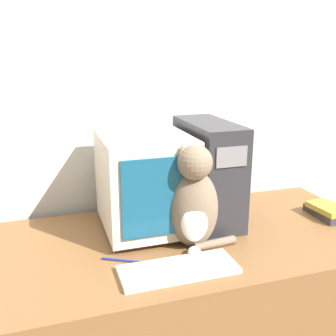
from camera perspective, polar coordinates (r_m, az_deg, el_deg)
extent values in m
cube|color=silver|center=(1.95, -3.12, 9.89)|extent=(7.00, 0.05, 2.50)
cube|color=brown|center=(1.86, 1.29, -20.21)|extent=(1.79, 0.80, 0.72)
cube|color=beige|center=(1.76, -3.29, -8.38)|extent=(0.25, 0.25, 0.02)
cube|color=beige|center=(1.68, -3.40, -1.83)|extent=(0.36, 0.42, 0.40)
cube|color=navy|center=(1.49, -1.30, -4.30)|extent=(0.29, 0.01, 0.31)
cube|color=#28282D|center=(1.80, 5.82, -0.53)|extent=(0.19, 0.44, 0.46)
cube|color=slate|center=(1.57, 9.24, 1.59)|extent=(0.13, 0.01, 0.08)
cube|color=silver|center=(1.44, 1.52, -14.52)|extent=(0.42, 0.16, 0.02)
cube|color=beige|center=(1.43, 1.53, -14.16)|extent=(0.38, 0.13, 0.00)
ellipsoid|color=#7A6651|center=(1.55, 3.70, -5.92)|extent=(0.23, 0.21, 0.32)
ellipsoid|color=white|center=(1.51, 3.85, -7.62)|extent=(0.12, 0.07, 0.18)
sphere|color=#7A6651|center=(1.46, 3.92, 0.80)|extent=(0.17, 0.17, 0.13)
cone|color=#7A6651|center=(1.45, 2.09, 2.81)|extent=(0.03, 0.03, 0.04)
cone|color=#7A6651|center=(1.45, 5.16, 2.81)|extent=(0.03, 0.03, 0.04)
ellipsoid|color=white|center=(1.53, 3.85, -12.13)|extent=(0.07, 0.09, 0.04)
cylinder|color=#7A6651|center=(1.61, 6.81, -10.80)|extent=(0.18, 0.05, 0.03)
cube|color=#383333|center=(2.03, 22.14, -6.05)|extent=(0.13, 0.21, 0.03)
cube|color=gold|center=(2.00, 22.17, -5.40)|extent=(0.13, 0.18, 0.03)
cylinder|color=navy|center=(1.51, -6.74, -13.15)|extent=(0.14, 0.08, 0.01)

